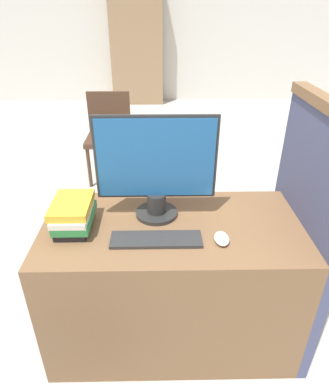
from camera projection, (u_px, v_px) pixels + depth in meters
The scene contains 10 objects.
ground_plane at pixel (173, 381), 1.75m from camera, with size 20.00×20.00×0.00m, color #B2B2AD.
wall_back at pixel (161, 20), 6.05m from camera, with size 12.00×0.06×2.80m.
desk at pixel (171, 281), 1.85m from camera, with size 1.27×0.65×0.74m.
carrel_divider at pixel (301, 229), 1.74m from camera, with size 0.07×0.73×1.34m.
monitor at pixel (156, 167), 1.62m from camera, with size 0.58×0.21×0.52m.
keyboard at pixel (156, 239), 1.55m from camera, with size 0.41×0.12×0.02m.
mouse at pixel (222, 239), 1.54m from camera, with size 0.07×0.11×0.03m.
book_stack at pixel (73, 215), 1.62m from camera, with size 0.18×0.27×0.14m.
far_chair at pixel (109, 131), 3.56m from camera, with size 0.44×0.44×0.89m.
bookshelf_far at pixel (137, 44), 6.02m from camera, with size 0.92×0.32×2.06m.
Camera 1 is at (-0.06, -1.05, 1.69)m, focal length 32.00 mm.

